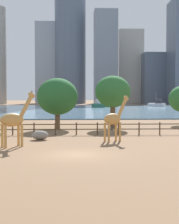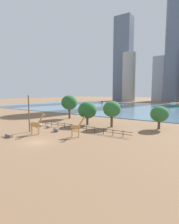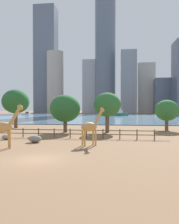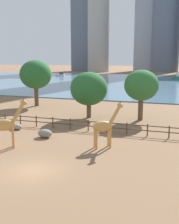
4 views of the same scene
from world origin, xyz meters
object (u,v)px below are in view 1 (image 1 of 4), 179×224
giraffe_companion (114,119)px  boat_ferry (101,104)px  tree_left_small (113,92)px  boat_barge (157,104)px  boulder_near_fence (40,135)px  tree_center_broad (57,97)px  giraffe_tall (14,120)px

giraffe_companion → boat_ferry: size_ratio=0.64×
giraffe_companion → tree_left_small: (1.33, 12.78, 2.54)m
tree_left_small → boat_barge: (24.56, 77.54, -3.46)m
boulder_near_fence → tree_center_broad: bearing=84.3°
boat_ferry → boat_barge: size_ratio=1.12×
tree_center_broad → boulder_near_fence: bearing=-95.7°
giraffe_companion → boulder_near_fence: 7.00m
giraffe_tall → tree_left_small: bearing=21.8°
giraffe_companion → tree_left_small: tree_left_small is taller
boat_ferry → boat_barge: boat_ferry is taller
giraffe_companion → tree_center_broad: size_ratio=0.68×
giraffe_tall → boat_barge: 99.38m
tree_center_broad → tree_left_small: 7.02m
boulder_near_fence → boat_ferry: (12.13, 84.35, 0.71)m
tree_left_small → boat_barge: size_ratio=1.12×
giraffe_companion → tree_left_small: bearing=48.6°
giraffe_tall → tree_center_broad: size_ratio=0.73×
tree_left_small → boat_ferry: 72.98m
giraffe_tall → tree_center_broad: bearing=43.1°
boat_barge → tree_left_small: bearing=114.7°
tree_center_broad → boat_barge: bearing=68.1°
giraffe_tall → boat_ferry: boat_ferry is taller
giraffe_companion → giraffe_tall: bearing=164.1°
giraffe_tall → giraffe_companion: (8.34, 2.97, -0.15)m
giraffe_companion → boat_barge: 93.97m
giraffe_tall → tree_center_broad: (2.71, 15.03, 1.80)m
boat_barge → boat_ferry: bearing=55.3°
giraffe_companion → tree_center_broad: tree_center_broad is taller
tree_center_broad → boat_ferry: 74.38m
giraffe_tall → tree_center_broad: tree_center_broad is taller
boat_barge → boulder_near_fence: bearing=112.2°
giraffe_companion → boat_ferry: boat_ferry is taller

